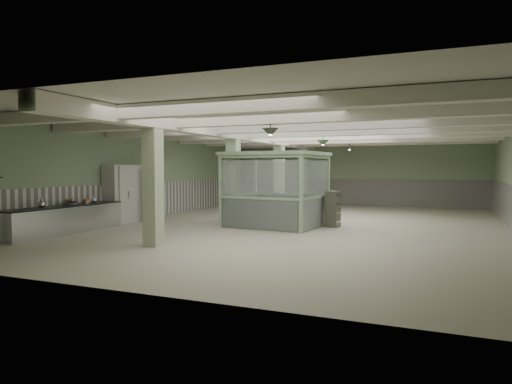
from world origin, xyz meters
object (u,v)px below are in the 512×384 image
at_px(walkin_cooler, 130,193).
at_px(guard_booth, 276,177).
at_px(filing_cabinet, 333,209).
at_px(prep_counter, 65,219).

distance_m(walkin_cooler, guard_booth, 5.81).
bearing_deg(guard_booth, filing_cabinet, 22.32).
distance_m(prep_counter, filing_cabinet, 9.10).
relative_size(walkin_cooler, filing_cabinet, 1.93).
bearing_deg(walkin_cooler, prep_counter, -88.59).
height_order(prep_counter, walkin_cooler, walkin_cooler).
relative_size(prep_counter, filing_cabinet, 3.52).
xyz_separation_m(prep_counter, walkin_cooler, (-0.08, 3.42, 0.68)).
height_order(prep_counter, filing_cabinet, filing_cabinet).
height_order(walkin_cooler, filing_cabinet, walkin_cooler).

